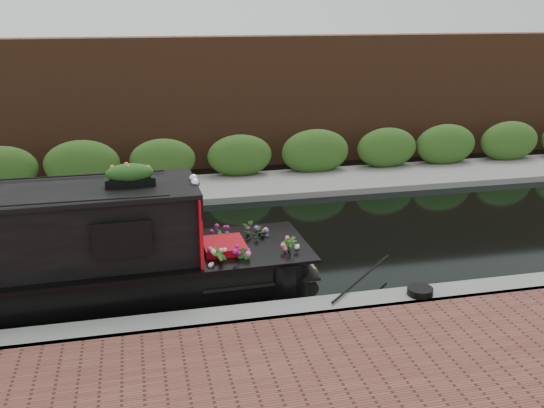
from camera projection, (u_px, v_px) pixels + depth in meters
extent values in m
plane|color=black|center=(179.00, 253.00, 12.58)|extent=(80.00, 80.00, 0.00)
cube|color=slate|center=(196.00, 332.00, 9.52)|extent=(40.00, 0.60, 0.50)
cube|color=gray|center=(167.00, 194.00, 16.47)|extent=(40.00, 2.40, 0.34)
cube|color=#2E531B|center=(165.00, 185.00, 17.30)|extent=(40.00, 1.10, 2.80)
cube|color=#54301C|center=(161.00, 167.00, 19.25)|extent=(40.00, 1.00, 8.00)
cube|color=#AE0611|center=(196.00, 221.00, 10.53)|extent=(0.10, 1.62, 1.25)
cube|color=black|center=(122.00, 240.00, 9.48)|extent=(0.84, 0.05, 0.51)
cube|color=#AE0611|center=(224.00, 254.00, 10.84)|extent=(0.76, 0.85, 0.46)
sphere|color=silver|center=(195.00, 183.00, 10.18)|extent=(0.17, 0.17, 0.17)
sphere|color=silver|center=(194.00, 179.00, 10.43)|extent=(0.17, 0.17, 0.17)
cube|color=black|center=(130.00, 182.00, 10.07)|extent=(0.82, 0.24, 0.14)
ellipsoid|color=orange|center=(130.00, 172.00, 10.01)|extent=(0.90, 0.24, 0.22)
imported|color=#27541C|center=(219.00, 264.00, 10.27)|extent=(0.37, 0.39, 0.62)
imported|color=#27541C|center=(244.00, 263.00, 10.41)|extent=(0.34, 0.36, 0.51)
imported|color=#27541C|center=(257.00, 237.00, 11.49)|extent=(0.67, 0.65, 0.57)
imported|color=#27541C|center=(289.00, 252.00, 10.79)|extent=(0.44, 0.44, 0.58)
imported|color=#27541C|center=(221.00, 240.00, 11.48)|extent=(0.22, 0.29, 0.49)
cylinder|color=brown|center=(309.00, 272.00, 11.34)|extent=(0.29, 0.35, 0.29)
cylinder|color=black|center=(420.00, 291.00, 10.20)|extent=(0.44, 0.44, 0.12)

